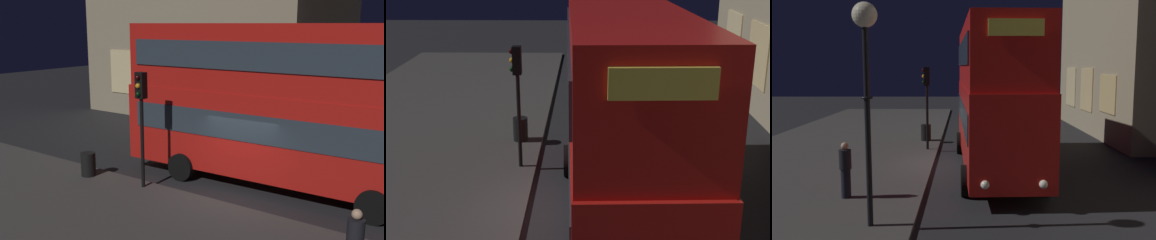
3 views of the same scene
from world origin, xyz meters
TOP-DOWN VIEW (x-y plane):
  - ground_plane at (0.00, 0.00)m, footprint 80.00×80.00m
  - double_decker_bus at (0.50, 1.68)m, footprint 10.85×3.06m
  - traffic_light_near_kerb at (-2.80, -1.23)m, footprint 0.32×0.36m
  - litter_bin at (-5.18, -1.50)m, footprint 0.53×0.53m

SIDE VIEW (x-z plane):
  - ground_plane at x=0.00m, z-range 0.00..0.00m
  - litter_bin at x=-5.18m, z-range 0.12..0.97m
  - traffic_light_near_kerb at x=-2.80m, z-range 0.97..4.83m
  - double_decker_bus at x=0.50m, z-range 0.31..5.82m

